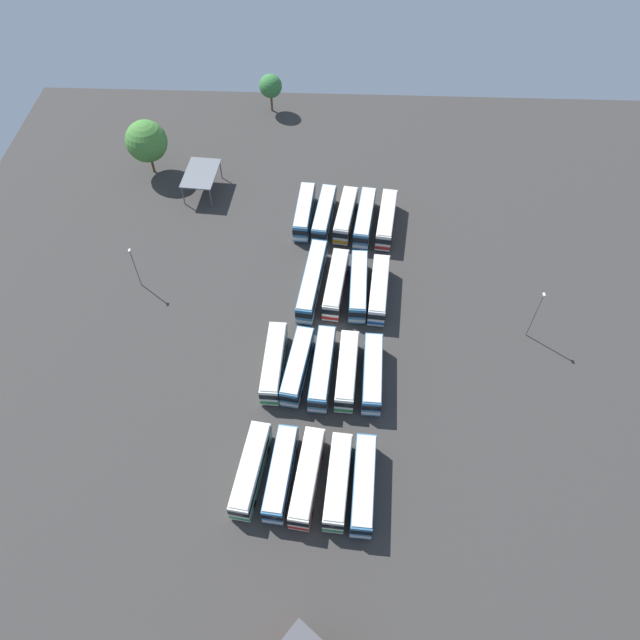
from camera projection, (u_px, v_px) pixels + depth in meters
ground_plane at (329, 332)px, 87.24m from camera, size 125.69×125.69×0.00m
bus_row0_slot0 at (364, 485)px, 70.88m from camera, size 11.94×3.17×3.58m
bus_row0_slot1 at (338, 481)px, 71.12m from camera, size 11.45×3.39×3.58m
bus_row0_slot2 at (307, 477)px, 71.44m from camera, size 12.05×3.95×3.58m
bus_row0_slot3 at (281, 473)px, 71.77m from camera, size 11.58×3.62×3.58m
bus_row0_slot4 at (251, 470)px, 72.02m from camera, size 11.72×4.06×3.58m
bus_row1_slot0 at (372, 373)px, 80.53m from camera, size 11.43×2.96×3.58m
bus_row1_slot1 at (347, 371)px, 80.81m from camera, size 11.48×3.22×3.58m
bus_row1_slot2 at (322, 368)px, 81.07m from camera, size 12.44×3.47×3.58m
bus_row1_slot3 at (298, 366)px, 81.28m from camera, size 11.59×4.14×3.58m
bus_row1_slot4 at (274, 363)px, 81.63m from camera, size 11.74×2.85×3.58m
bus_row2_slot0 at (379, 289)px, 89.79m from camera, size 11.81×3.54×3.58m
bus_row2_slot1 at (358, 286)px, 90.21m from camera, size 12.19×2.85×3.58m
bus_row2_slot2 at (336, 284)px, 90.46m from camera, size 12.25×3.90×3.58m
bus_row2_slot3 at (312, 281)px, 90.84m from camera, size 14.92×4.26×3.58m
bus_row3_slot0 at (386, 219)px, 99.30m from camera, size 12.00×3.96×3.58m
bus_row3_slot1 at (365, 218)px, 99.54m from camera, size 12.25×3.96×3.58m
bus_row3_slot2 at (346, 215)px, 99.95m from camera, size 11.43×4.10×3.58m
bus_row3_slot3 at (324, 214)px, 100.08m from camera, size 11.98×3.91×3.58m
bus_row3_slot4 at (304, 212)px, 100.49m from camera, size 11.66×3.26×3.58m
maintenance_shelter at (201, 174)px, 103.73m from camera, size 8.80×6.10×3.98m
lamp_post_near_entrance at (135, 266)px, 89.54m from camera, size 0.56×0.28×7.65m
lamp_post_mid_lot at (535, 313)px, 82.97m from camera, size 0.56×0.28×9.12m
tree_south_edge at (146, 141)px, 104.82m from camera, size 7.30×7.30×10.24m
tree_north_edge at (271, 86)px, 117.95m from camera, size 4.54×4.54×7.69m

